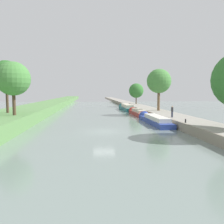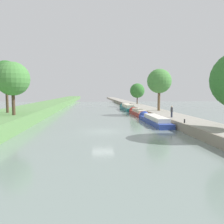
{
  "view_description": "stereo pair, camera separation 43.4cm",
  "coord_description": "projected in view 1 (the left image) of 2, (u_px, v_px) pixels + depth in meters",
  "views": [
    {
      "loc": [
        -1.66,
        -25.67,
        4.6
      ],
      "look_at": [
        2.34,
        13.97,
        1.0
      ],
      "focal_mm": 35.64,
      "sensor_mm": 36.0,
      "label": 1
    },
    {
      "loc": [
        -1.23,
        -25.71,
        4.6
      ],
      "look_at": [
        2.34,
        13.97,
        1.0
      ],
      "focal_mm": 35.64,
      "sensor_mm": 36.0,
      "label": 2
    }
  ],
  "objects": [
    {
      "name": "mooring_bollard_near",
      "position": [
        186.0,
        121.0,
        26.18
      ],
      "size": [
        0.16,
        0.16,
        0.45
      ],
      "color": "black",
      "rests_on": "right_towpath"
    },
    {
      "name": "tree_rightbank_midfar",
      "position": [
        136.0,
        91.0,
        67.52
      ],
      "size": [
        4.41,
        4.41,
        6.24
      ],
      "color": "#4C3828",
      "rests_on": "right_towpath"
    },
    {
      "name": "person_walking",
      "position": [
        172.0,
        111.0,
        31.81
      ],
      "size": [
        0.34,
        0.34,
        1.66
      ],
      "color": "#282D42",
      "rests_on": "right_towpath"
    },
    {
      "name": "mooring_bollard_far",
      "position": [
        129.0,
        104.0,
        63.38
      ],
      "size": [
        0.16,
        0.16,
        0.45
      ],
      "color": "black",
      "rests_on": "right_towpath"
    },
    {
      "name": "tree_rightbank_midnear",
      "position": [
        159.0,
        81.0,
        42.98
      ],
      "size": [
        4.69,
        4.69,
        8.08
      ],
      "color": "brown",
      "rests_on": "right_towpath"
    },
    {
      "name": "ground_plane",
      "position": [
        104.0,
        131.0,
        26.01
      ],
      "size": [
        160.0,
        160.0,
        0.0
      ],
      "primitive_type": "plane",
      "color": "slate"
    },
    {
      "name": "narrowboat_blue",
      "position": [
        154.0,
        120.0,
        32.99
      ],
      "size": [
        2.01,
        12.03,
        1.91
      ],
      "color": "#283D93",
      "rests_on": "ground_plane"
    },
    {
      "name": "narrowboat_red",
      "position": [
        137.0,
        112.0,
        44.83
      ],
      "size": [
        1.81,
        10.91,
        1.75
      ],
      "color": "maroon",
      "rests_on": "ground_plane"
    },
    {
      "name": "stone_quay",
      "position": [
        180.0,
        126.0,
        26.88
      ],
      "size": [
        0.25,
        260.0,
        1.02
      ],
      "color": "gray",
      "rests_on": "ground_plane"
    },
    {
      "name": "tree_leftbank_upstream",
      "position": [
        6.0,
        75.0,
        30.56
      ],
      "size": [
        3.9,
        3.9,
        7.25
      ],
      "color": "#4C3828",
      "rests_on": "left_grassy_bank"
    },
    {
      "name": "tree_leftbank_downstream",
      "position": [
        13.0,
        79.0,
        27.54
      ],
      "size": [
        4.22,
        4.22,
        6.67
      ],
      "color": "#4C3828",
      "rests_on": "left_grassy_bank"
    },
    {
      "name": "narrowboat_teal",
      "position": [
        126.0,
        107.0,
        57.13
      ],
      "size": [
        2.12,
        13.63,
        2.15
      ],
      "color": "#195B60",
      "rests_on": "ground_plane"
    },
    {
      "name": "right_towpath",
      "position": [
        198.0,
        126.0,
        27.12
      ],
      "size": [
        4.37,
        260.0,
        0.97
      ],
      "color": "gray",
      "rests_on": "ground_plane"
    }
  ]
}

